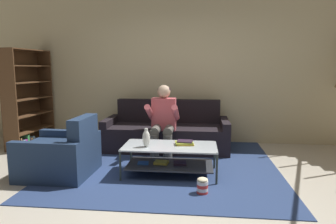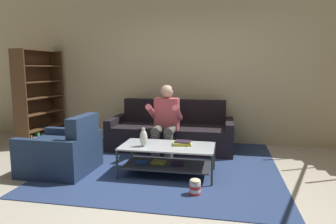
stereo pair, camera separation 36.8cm
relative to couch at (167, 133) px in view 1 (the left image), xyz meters
The scene contains 11 objects.
ground 1.85m from the couch, 85.34° to the right, with size 16.80×16.80×0.00m, color beige.
back_partition 1.34m from the couch, 76.99° to the left, with size 8.40×0.12×2.90m, color #C8BA8E.
couch is the anchor object (origin of this frame).
person_seated_center 0.62m from the couch, 90.00° to the right, with size 0.50×0.58×1.16m.
coffee_table 1.31m from the couch, 81.96° to the right, with size 1.23×0.62×0.41m.
area_rug 0.83m from the couch, 83.11° to the right, with size 3.17×3.24×0.01m.
vase 1.42m from the couch, 94.69° to the right, with size 0.10×0.10×0.25m.
book_stack 1.29m from the couch, 72.87° to the right, with size 0.27×0.21×0.05m.
bookshelf 2.62m from the couch, behind, with size 0.41×1.07×1.75m.
armchair 1.92m from the couch, 130.73° to the right, with size 0.90×0.86×0.80m.
popcorn_tub 1.98m from the couch, 71.77° to the right, with size 0.13×0.13×0.19m.
Camera 1 is at (0.42, -3.32, 1.43)m, focal length 32.00 mm.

